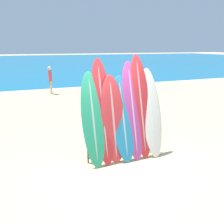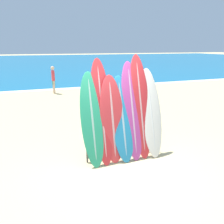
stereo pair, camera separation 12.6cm
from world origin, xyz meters
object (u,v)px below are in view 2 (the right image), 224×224
object	(u,v)px
surfboard_slot_2	(112,119)
person_mid_beach	(53,79)
surfboard_rack	(122,138)
surfboard_slot_4	(132,111)
person_near_water	(99,85)
surfboard_slot_5	(140,107)
surfboard_slot_3	(122,119)
surfboard_slot_6	(151,113)
surfboard_slot_1	(102,112)
surfboard_slot_0	(92,119)

from	to	relation	value
surfboard_slot_2	person_mid_beach	world-z (taller)	surfboard_slot_2
surfboard_rack	surfboard_slot_4	distance (m)	0.73
surfboard_rack	person_near_water	distance (m)	6.01
surfboard_slot_5	person_mid_beach	world-z (taller)	surfboard_slot_5
surfboard_slot_3	surfboard_slot_5	xyz separation A→B (m)	(0.50, 0.07, 0.24)
surfboard_rack	surfboard_slot_2	world-z (taller)	surfboard_slot_2
surfboard_slot_6	surfboard_slot_4	bearing A→B (deg)	176.95
surfboard_slot_5	surfboard_slot_1	bearing A→B (deg)	179.98
surfboard_rack	surfboard_slot_4	xyz separation A→B (m)	(0.26, 0.05, 0.68)
surfboard_slot_0	surfboard_slot_6	size ratio (longest dim) A/B	0.99
surfboard_slot_2	person_near_water	bearing A→B (deg)	77.19
surfboard_slot_2	person_mid_beach	distance (m)	8.56
person_near_water	person_mid_beach	bearing A→B (deg)	49.01
surfboard_slot_6	person_near_water	distance (m)	5.90
surfboard_rack	surfboard_slot_2	distance (m)	0.60
surfboard_rack	surfboard_slot_0	distance (m)	0.95
person_mid_beach	surfboard_slot_4	bearing A→B (deg)	-178.13
surfboard_slot_3	surfboard_slot_4	world-z (taller)	surfboard_slot_4
surfboard_slot_0	surfboard_slot_3	size ratio (longest dim) A/B	1.06
surfboard_slot_2	person_near_water	world-z (taller)	surfboard_slot_2
person_near_water	surfboard_slot_4	bearing A→B (deg)	-176.87
surfboard_rack	surfboard_slot_3	distance (m)	0.51
surfboard_slot_6	person_near_water	xyz separation A→B (m)	(0.31, 5.88, -0.25)
surfboard_slot_2	surfboard_slot_6	size ratio (longest dim) A/B	0.95
person_mid_beach	surfboard_slot_2	bearing A→B (deg)	178.30
surfboard_slot_6	person_mid_beach	distance (m)	8.68
person_near_water	surfboard_slot_5	bearing A→B (deg)	-174.64
surfboard_slot_4	surfboard_slot_6	world-z (taller)	surfboard_slot_4
surfboard_slot_1	surfboard_slot_5	bearing A→B (deg)	-0.02
surfboard_slot_3	surfboard_slot_5	size ratio (longest dim) A/B	0.81
surfboard_slot_3	surfboard_slot_4	distance (m)	0.32
surfboard_slot_6	surfboard_slot_5	bearing A→B (deg)	169.79
surfboard_slot_2	surfboard_slot_5	bearing A→B (deg)	5.66
surfboard_rack	person_near_water	world-z (taller)	person_near_water
surfboard_slot_0	surfboard_slot_1	xyz separation A→B (m)	(0.25, 0.05, 0.15)
surfboard_slot_1	person_mid_beach	distance (m)	8.48
surfboard_rack	surfboard_slot_5	bearing A→B (deg)	7.86
surfboard_slot_2	person_mid_beach	xyz separation A→B (m)	(-0.70, 8.53, -0.16)
surfboard_slot_0	surfboard_slot_3	distance (m)	0.75
person_near_water	surfboard_slot_0	bearing A→B (deg)	173.80
surfboard_slot_1	surfboard_slot_6	bearing A→B (deg)	-2.23
surfboard_slot_6	surfboard_rack	bearing A→B (deg)	-178.57
surfboard_rack	surfboard_slot_5	size ratio (longest dim) A/B	0.73
surfboard_rack	surfboard_slot_6	size ratio (longest dim) A/B	0.85
surfboard_rack	surfboard_slot_1	world-z (taller)	surfboard_slot_1
surfboard_rack	person_mid_beach	bearing A→B (deg)	96.50
surfboard_slot_4	person_mid_beach	distance (m)	8.57
surfboard_slot_5	person_near_water	distance (m)	5.88
surfboard_slot_2	surfboard_slot_6	bearing A→B (deg)	1.47
surfboard_slot_2	surfboard_slot_5	size ratio (longest dim) A/B	0.82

